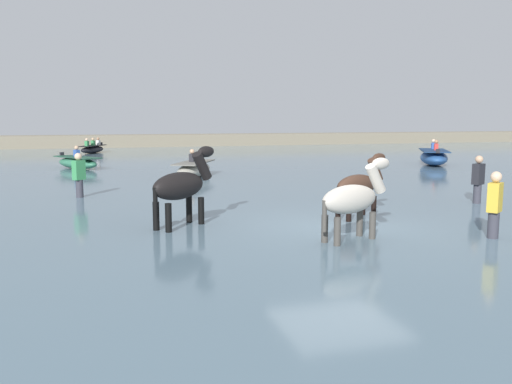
% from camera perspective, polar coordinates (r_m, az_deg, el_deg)
% --- Properties ---
extents(ground_plane, '(120.00, 120.00, 0.00)m').
position_cam_1_polar(ground_plane, '(11.26, 8.85, -5.53)').
color(ground_plane, '#666051').
extents(water_surface, '(90.00, 90.00, 0.38)m').
position_cam_1_polar(water_surface, '(20.59, -3.02, 1.20)').
color(water_surface, slate).
rests_on(water_surface, ground).
extents(horse_lead_pinto, '(1.69, 0.89, 1.86)m').
position_cam_1_polar(horse_lead_pinto, '(9.85, 10.22, -0.98)').
color(horse_lead_pinto, beige).
rests_on(horse_lead_pinto, ground).
extents(horse_trailing_black, '(1.62, 1.41, 2.00)m').
position_cam_1_polar(horse_trailing_black, '(11.01, -7.95, 0.44)').
color(horse_trailing_black, black).
rests_on(horse_trailing_black, ground).
extents(horse_flank_dark_bay, '(1.61, 0.96, 1.79)m').
position_cam_1_polar(horse_flank_dark_bay, '(12.11, 10.87, 0.47)').
color(horse_flank_dark_bay, '#382319').
rests_on(horse_flank_dark_bay, ground).
extents(boat_far_inshore, '(2.63, 3.42, 1.18)m').
position_cam_1_polar(boat_far_inshore, '(26.62, 18.41, 3.52)').
color(boat_far_inshore, '#28518E').
rests_on(boat_far_inshore, water_surface).
extents(boat_near_starboard, '(2.11, 2.92, 1.05)m').
position_cam_1_polar(boat_near_starboard, '(20.32, -6.62, 2.43)').
color(boat_near_starboard, '#B2AD9E').
rests_on(boat_near_starboard, water_surface).
extents(boat_distant_west, '(1.85, 2.65, 0.97)m').
position_cam_1_polar(boat_distant_west, '(35.17, -17.02, 4.41)').
color(boat_distant_west, black).
rests_on(boat_distant_west, water_surface).
extents(boat_near_port, '(2.21, 2.83, 1.00)m').
position_cam_1_polar(boat_near_port, '(24.70, -18.48, 3.00)').
color(boat_near_port, '#337556').
rests_on(boat_near_port, water_surface).
extents(person_wading_mid, '(0.37, 0.36, 1.63)m').
position_cam_1_polar(person_wading_mid, '(15.75, -18.31, 1.21)').
color(person_wading_mid, '#383842').
rests_on(person_wading_mid, ground).
extents(person_onlooker_left, '(0.37, 0.31, 1.63)m').
position_cam_1_polar(person_onlooker_left, '(15.07, 22.53, 0.71)').
color(person_onlooker_left, '#383842').
rests_on(person_onlooker_left, ground).
extents(person_spectator_far, '(0.38, 0.35, 1.63)m').
position_cam_1_polar(person_spectator_far, '(10.82, 24.01, -2.00)').
color(person_spectator_far, '#383842').
rests_on(person_spectator_far, ground).
extents(far_shoreline, '(80.00, 2.40, 1.30)m').
position_cam_1_polar(far_shoreline, '(42.35, -9.97, 5.18)').
color(far_shoreline, gray).
rests_on(far_shoreline, ground).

